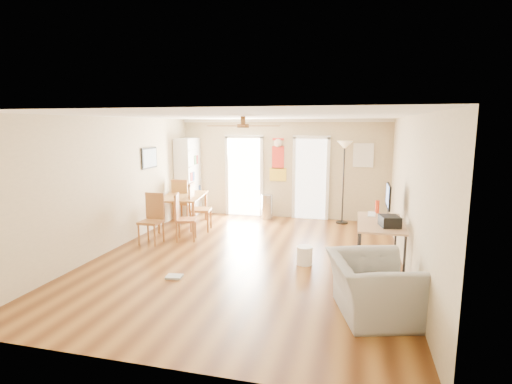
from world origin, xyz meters
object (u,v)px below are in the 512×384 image
(armchair, at_px, (373,287))
(dining_table, at_px, (184,211))
(dining_chair_near, at_px, (151,219))
(dining_chair_far, at_px, (184,200))
(dining_chair_right_b, at_px, (186,217))
(bookshelf, at_px, (189,177))
(computer_desk, at_px, (379,245))
(wastebasket_b, at_px, (363,259))
(printer, at_px, (390,221))
(torchiere_lamp, at_px, (343,183))
(trash_can, at_px, (267,207))
(dining_chair_right_a, at_px, (201,207))
(wastebasket_a, at_px, (304,255))

(armchair, bearing_deg, dining_table, 33.16)
(dining_chair_near, distance_m, dining_chair_far, 2.01)
(dining_chair_right_b, relative_size, dining_chair_far, 0.92)
(bookshelf, bearing_deg, computer_desk, -48.39)
(dining_chair_right_b, height_order, wastebasket_b, dining_chair_right_b)
(printer, height_order, armchair, printer)
(torchiere_lamp, distance_m, wastebasket_b, 3.25)
(trash_can, relative_size, printer, 1.89)
(dining_chair_near, bearing_deg, trash_can, 57.30)
(dining_chair_near, xyz_separation_m, printer, (4.66, -0.61, 0.38))
(bookshelf, relative_size, dining_table, 1.37)
(dining_chair_right_a, xyz_separation_m, trash_can, (1.25, 1.50, -0.23))
(trash_can, xyz_separation_m, computer_desk, (2.67, -3.06, 0.08))
(trash_can, bearing_deg, dining_chair_right_b, -118.13)
(dining_chair_right_b, xyz_separation_m, trash_can, (1.25, 2.34, -0.18))
(bookshelf, bearing_deg, armchair, -62.90)
(printer, bearing_deg, dining_chair_far, 139.25)
(dining_table, bearing_deg, trash_can, 34.35)
(dining_table, distance_m, dining_chair_right_b, 1.24)
(trash_can, bearing_deg, wastebasket_a, -66.53)
(printer, relative_size, wastebasket_b, 1.28)
(dining_table, xyz_separation_m, computer_desk, (4.47, -1.83, 0.02))
(dining_table, relative_size, dining_chair_near, 1.48)
(bookshelf, distance_m, trash_can, 2.29)
(torchiere_lamp, bearing_deg, dining_chair_right_a, -154.85)
(wastebasket_a, bearing_deg, torchiere_lamp, 80.63)
(wastebasket_b, bearing_deg, dining_table, 156.26)
(wastebasket_a, bearing_deg, printer, -4.52)
(torchiere_lamp, xyz_separation_m, printer, (0.86, -3.36, -0.14))
(wastebasket_b, bearing_deg, armchair, -87.61)
(torchiere_lamp, xyz_separation_m, armchair, (0.56, -4.94, -0.65))
(bookshelf, bearing_deg, dining_table, -89.12)
(dining_chair_near, xyz_separation_m, wastebasket_b, (4.28, -0.34, -0.38))
(wastebasket_a, distance_m, wastebasket_b, 1.03)
(dining_chair_right_a, xyz_separation_m, wastebasket_a, (2.66, -1.75, -0.39))
(dining_chair_right_b, relative_size, wastebasket_b, 3.74)
(bookshelf, distance_m, armchair, 6.79)
(bookshelf, relative_size, wastebasket_b, 7.82)
(dining_chair_far, xyz_separation_m, wastebasket_a, (3.42, -2.51, -0.38))
(printer, xyz_separation_m, wastebasket_a, (-1.39, 0.11, -0.73))
(dining_chair_far, distance_m, trash_can, 2.15)
(trash_can, distance_m, wastebasket_b, 3.93)
(dining_table, xyz_separation_m, trash_can, (1.80, 1.23, -0.06))
(dining_chair_right_b, distance_m, printer, 4.19)
(dining_chair_far, distance_m, wastebasket_b, 5.03)
(bookshelf, distance_m, dining_chair_right_a, 1.78)
(dining_table, xyz_separation_m, wastebasket_a, (3.21, -2.01, -0.22))
(dining_chair_right_a, xyz_separation_m, dining_chair_right_b, (0.00, -0.84, -0.05))
(dining_table, bearing_deg, armchair, -40.79)
(dining_chair_right_b, bearing_deg, wastebasket_b, -118.12)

